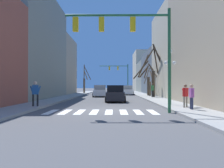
{
  "coord_description": "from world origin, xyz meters",
  "views": [
    {
      "loc": [
        0.72,
        -14.28,
        1.63
      ],
      "look_at": [
        0.45,
        29.76,
        1.95
      ],
      "focal_mm": 35.0,
      "sensor_mm": 36.0,
      "label": 1
    }
  ],
  "objects": [
    {
      "name": "street_tree_right_far",
      "position": [
        5.74,
        18.97,
        3.0
      ],
      "size": [
        4.07,
        2.31,
        6.22
      ],
      "color": "#473828",
      "rests_on": "sidewalk_right"
    },
    {
      "name": "traffic_signal_near",
      "position": [
        1.76,
        -1.24,
        4.62
      ],
      "size": [
        6.33,
        0.28,
        6.25
      ],
      "color": "#236038",
      "rests_on": "ground_plane"
    },
    {
      "name": "street_tree_left_far",
      "position": [
        6.11,
        16.85,
        2.07
      ],
      "size": [
        2.1,
        3.27,
        4.16
      ],
      "color": "brown",
      "rests_on": "sidewalk_right"
    },
    {
      "name": "street_tree_left_near",
      "position": [
        -5.1,
        29.85,
        2.54
      ],
      "size": [
        1.64,
        2.05,
        5.74
      ],
      "color": "brown",
      "rests_on": "sidewalk_left"
    },
    {
      "name": "ground_plane",
      "position": [
        0.0,
        0.0,
        0.0
      ],
      "size": [
        240.0,
        240.0,
        0.0
      ],
      "primitive_type": "plane",
      "color": "#4C4C4F"
    },
    {
      "name": "pedestrian_crossing_street",
      "position": [
        5.8,
        13.97,
        1.21
      ],
      "size": [
        0.54,
        0.67,
        1.8
      ],
      "rotation": [
        0.0,
        0.0,
        4.07
      ],
      "color": "black",
      "rests_on": "sidewalk_right"
    },
    {
      "name": "building_row_right",
      "position": [
        9.84,
        22.51,
        5.45
      ],
      "size": [
        6.0,
        61.11,
        12.88
      ],
      "color": "tan",
      "rests_on": "ground_plane"
    },
    {
      "name": "pedestrian_near_right_corner",
      "position": [
        -4.88,
        1.35,
        1.21
      ],
      "size": [
        0.77,
        0.28,
        1.79
      ],
      "rotation": [
        0.0,
        0.0,
        3.27
      ],
      "color": "black",
      "rests_on": "sidewalk_left"
    },
    {
      "name": "pedestrian_on_right_sidewalk",
      "position": [
        5.63,
        0.58,
        1.08
      ],
      "size": [
        0.6,
        0.45,
        1.57
      ],
      "rotation": [
        0.0,
        0.0,
        0.61
      ],
      "color": "#7A705B",
      "rests_on": "sidewalk_right"
    },
    {
      "name": "street_tree_right_near",
      "position": [
        6.13,
        14.45,
        3.33
      ],
      "size": [
        3.71,
        2.19,
        6.98
      ],
      "color": "#473828",
      "rests_on": "sidewalk_right"
    },
    {
      "name": "traffic_signal_far",
      "position": [
        2.21,
        36.02,
        4.75
      ],
      "size": [
        6.66,
        0.28,
        6.57
      ],
      "color": "#236038",
      "rests_on": "ground_plane"
    },
    {
      "name": "sidewalk_right",
      "position": [
        5.58,
        0.0,
        0.07
      ],
      "size": [
        2.52,
        90.0,
        0.15
      ],
      "color": "gray",
      "rests_on": "ground_plane"
    },
    {
      "name": "street_lamp_right_corner",
      "position": [
        5.14,
        2.61,
        3.21
      ],
      "size": [
        0.95,
        0.36,
        4.32
      ],
      "color": "#1E4C2D",
      "rests_on": "sidewalk_right"
    },
    {
      "name": "sidewalk_left",
      "position": [
        -5.58,
        0.0,
        0.07
      ],
      "size": [
        2.52,
        90.0,
        0.15
      ],
      "color": "gray",
      "rests_on": "ground_plane"
    },
    {
      "name": "crosswalk_stripes",
      "position": [
        0.0,
        -0.79,
        0.0
      ],
      "size": [
        6.75,
        2.6,
        0.01
      ],
      "color": "white",
      "rests_on": "ground_plane"
    },
    {
      "name": "car_parked_left_near",
      "position": [
        -1.23,
        17.84,
        0.79
      ],
      "size": [
        2.0,
        4.34,
        1.71
      ],
      "rotation": [
        0.0,
        0.0,
        -1.57
      ],
      "color": "silver",
      "rests_on": "ground_plane"
    },
    {
      "name": "car_driving_toward_lane",
      "position": [
        0.91,
        8.07,
        0.78
      ],
      "size": [
        2.0,
        4.51,
        1.67
      ],
      "rotation": [
        0.0,
        0.0,
        1.57
      ],
      "color": "black",
      "rests_on": "ground_plane"
    },
    {
      "name": "car_parked_right_far",
      "position": [
        3.16,
        24.2,
        0.77
      ],
      "size": [
        2.07,
        4.18,
        1.65
      ],
      "rotation": [
        0.0,
        0.0,
        1.57
      ],
      "color": "white",
      "rests_on": "ground_plane"
    },
    {
      "name": "pedestrian_on_left_sidewalk",
      "position": [
        5.6,
        -0.65,
        1.08
      ],
      "size": [
        0.21,
        0.67,
        1.56
      ],
      "rotation": [
        0.0,
        0.0,
        1.59
      ],
      "color": "#282D47",
      "rests_on": "sidewalk_right"
    },
    {
      "name": "building_row_left",
      "position": [
        -9.84,
        13.04,
        5.6
      ],
      "size": [
        6.0,
        36.77,
        12.89
      ],
      "color": "#934C3D",
      "rests_on": "ground_plane"
    }
  ]
}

